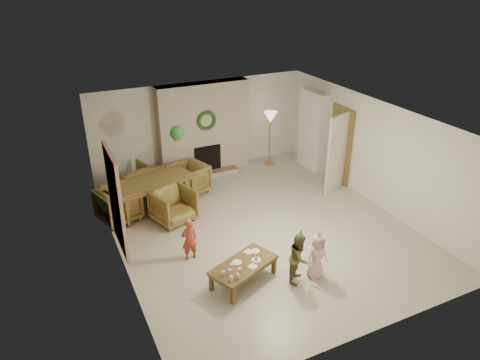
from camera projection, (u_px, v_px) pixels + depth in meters
floor at (260, 227)px, 9.72m from camera, size 7.00×7.00×0.00m
ceiling at (263, 119)px, 8.63m from camera, size 7.00×7.00×0.00m
wall_back at (201, 127)px, 12.02m from camera, size 7.00×0.00×7.00m
wall_front at (375, 270)px, 6.33m from camera, size 7.00×0.00×7.00m
wall_left at (116, 207)px, 8.02m from camera, size 0.00×7.00×7.00m
wall_right at (374, 153)px, 10.34m from camera, size 0.00×7.00×7.00m
fireplace_mass at (204, 129)px, 11.86m from camera, size 2.50×0.40×2.50m
fireplace_hearth at (210, 174)px, 12.09m from camera, size 1.60×0.30×0.12m
fireplace_firebox at (207, 159)px, 12.06m from camera, size 0.75×0.12×0.75m
fireplace_wreath at (207, 121)px, 11.54m from camera, size 0.54×0.10×0.54m
floor_lamp_base at (269, 163)px, 12.88m from camera, size 0.29×0.29×0.03m
floor_lamp_post at (270, 140)px, 12.57m from camera, size 0.03×0.03×1.40m
floor_lamp_shade at (271, 117)px, 12.27m from camera, size 0.37×0.37×0.31m
bookshelf_carcass at (313, 130)px, 12.21m from camera, size 0.30×1.00×2.20m
bookshelf_shelf_a at (310, 152)px, 12.48m from camera, size 0.30×0.92×0.03m
bookshelf_shelf_b at (311, 139)px, 12.31m from camera, size 0.30×0.92×0.03m
bookshelf_shelf_c at (312, 125)px, 12.13m from camera, size 0.30×0.92×0.03m
bookshelf_shelf_d at (314, 111)px, 11.96m from camera, size 0.30×0.92×0.03m
books_row_lower at (313, 149)px, 12.29m from camera, size 0.20×0.40×0.24m
books_row_mid at (310, 134)px, 12.28m from camera, size 0.20×0.44×0.24m
books_row_upper at (314, 122)px, 11.99m from camera, size 0.20×0.36×0.22m
door_frame at (340, 145)px, 11.40m from camera, size 0.05×0.86×2.04m
door_leaf at (337, 153)px, 10.95m from camera, size 0.77×0.32×2.00m
curtain_panel at (116, 201)px, 8.19m from camera, size 0.06×1.20×2.00m
dining_table at (152, 194)px, 10.40m from camera, size 2.22×1.65×0.70m
dining_chair_near at (173, 206)px, 9.81m from camera, size 1.04×1.06×0.77m
dining_chair_far at (132, 181)px, 10.96m from camera, size 1.04×1.06×0.77m
dining_chair_left at (119, 205)px, 9.85m from camera, size 1.06×1.04×0.77m
dining_chair_right at (189, 179)px, 11.05m from camera, size 1.06×1.04×0.77m
hanging_plant_cord at (176, 123)px, 9.50m from camera, size 0.01×0.01×0.70m
hanging_plant_pot at (177, 138)px, 9.65m from camera, size 0.16×0.16×0.12m
hanging_plant_foliage at (177, 133)px, 9.60m from camera, size 0.32×0.32×0.32m
coffee_table_top at (244, 265)px, 7.91m from camera, size 1.40×1.06×0.06m
coffee_table_apron at (244, 268)px, 7.94m from camera, size 1.27×0.94×0.08m
coffee_leg_fl at (233, 296)px, 7.46m from camera, size 0.09×0.09×0.33m
coffee_leg_fr at (274, 265)px, 8.22m from camera, size 0.09×0.09×0.33m
coffee_leg_bl at (211, 283)px, 7.76m from camera, size 0.09×0.09×0.33m
coffee_leg_br at (253, 254)px, 8.53m from camera, size 0.09×0.09×0.33m
cup_a at (231, 278)px, 7.47m from camera, size 0.09×0.09×0.09m
cup_b at (223, 273)px, 7.58m from camera, size 0.09×0.09×0.09m
cup_c at (238, 276)px, 7.51m from camera, size 0.09×0.09×0.09m
cup_d at (230, 271)px, 7.63m from camera, size 0.09×0.09×0.09m
cup_e at (240, 270)px, 7.65m from camera, size 0.09×0.09×0.09m
cup_f at (232, 266)px, 7.77m from camera, size 0.09×0.09×0.09m
plate_a at (237, 262)px, 7.93m from camera, size 0.23×0.23×0.01m
plate_b at (256, 260)px, 8.00m from camera, size 0.23×0.23×0.01m
plate_c at (255, 251)px, 8.24m from camera, size 0.23×0.23×0.01m
food_scoop at (256, 258)px, 7.98m from camera, size 0.09×0.09×0.07m
napkin_left at (253, 266)px, 7.82m from camera, size 0.19×0.19×0.01m
napkin_right at (249, 252)px, 8.22m from camera, size 0.19×0.19×0.01m
child_red at (189, 240)px, 8.50m from camera, size 0.33×0.22×0.87m
party_hat_red at (188, 219)px, 8.30m from camera, size 0.15×0.15×0.16m
child_plaid at (299, 257)px, 7.90m from camera, size 0.59×0.59×0.97m
party_hat_plaid at (301, 233)px, 7.67m from camera, size 0.15×0.15×0.16m
child_pink at (317, 256)px, 8.00m from camera, size 0.45×0.30×0.89m
party_hat_pink at (319, 234)px, 7.78m from camera, size 0.13×0.13×0.16m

